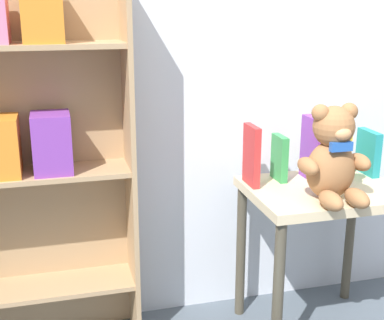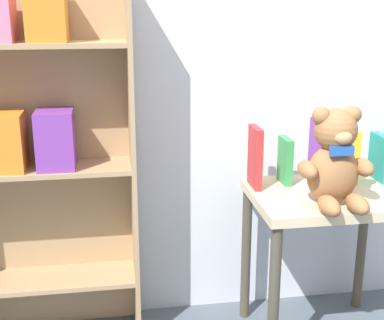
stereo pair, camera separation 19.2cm
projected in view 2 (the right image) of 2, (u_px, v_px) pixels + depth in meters
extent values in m
cube|color=silver|center=(273.00, 16.00, 2.11)|extent=(4.80, 0.06, 2.50)
cube|color=tan|center=(133.00, 165.00, 2.02)|extent=(0.02, 0.23, 1.41)
cube|color=tan|center=(37.00, 162.00, 2.07)|extent=(0.75, 0.02, 1.41)
cube|color=tan|center=(43.00, 279.00, 2.10)|extent=(0.71, 0.21, 0.02)
cube|color=tan|center=(34.00, 170.00, 1.97)|extent=(0.71, 0.21, 0.02)
cube|color=tan|center=(23.00, 45.00, 1.84)|extent=(0.71, 0.21, 0.02)
cube|color=orange|center=(47.00, 15.00, 1.82)|extent=(0.13, 0.16, 0.18)
cube|color=orange|center=(6.00, 142.00, 1.92)|extent=(0.13, 0.16, 0.21)
cube|color=purple|center=(56.00, 139.00, 1.94)|extent=(0.13, 0.16, 0.21)
cube|color=beige|center=(328.00, 197.00, 2.00)|extent=(0.57, 0.45, 0.04)
cylinder|color=#494233|center=(274.00, 303.00, 1.86)|extent=(0.04, 0.04, 0.58)
cylinder|color=#494233|center=(246.00, 254.00, 2.23)|extent=(0.04, 0.04, 0.58)
cylinder|color=#494233|center=(362.00, 246.00, 2.30)|extent=(0.04, 0.04, 0.58)
ellipsoid|color=#99663D|center=(332.00, 174.00, 1.85)|extent=(0.18, 0.14, 0.21)
sphere|color=#99663D|center=(336.00, 130.00, 1.81)|extent=(0.15, 0.15, 0.15)
sphere|color=#99663D|center=(321.00, 116.00, 1.79)|extent=(0.06, 0.06, 0.06)
sphere|color=#99663D|center=(352.00, 115.00, 1.80)|extent=(0.06, 0.06, 0.06)
ellipsoid|color=tan|center=(343.00, 138.00, 1.75)|extent=(0.06, 0.04, 0.04)
ellipsoid|color=#99663D|center=(306.00, 170.00, 1.81)|extent=(0.06, 0.12, 0.06)
ellipsoid|color=#99663D|center=(363.00, 167.00, 1.84)|extent=(0.06, 0.12, 0.06)
ellipsoid|color=#99663D|center=(329.00, 206.00, 1.77)|extent=(0.06, 0.13, 0.06)
ellipsoid|color=#99663D|center=(357.00, 204.00, 1.78)|extent=(0.06, 0.13, 0.06)
cube|color=#2356B2|center=(342.00, 151.00, 1.77)|extent=(0.08, 0.02, 0.03)
cube|color=red|center=(255.00, 157.00, 2.02)|extent=(0.03, 0.13, 0.23)
cube|color=#33934C|center=(285.00, 161.00, 2.07)|extent=(0.03, 0.11, 0.18)
cube|color=purple|center=(320.00, 152.00, 2.06)|extent=(0.04, 0.14, 0.25)
cube|color=gold|center=(349.00, 155.00, 2.10)|extent=(0.04, 0.12, 0.21)
cube|color=teal|center=(380.00, 157.00, 2.11)|extent=(0.04, 0.14, 0.18)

